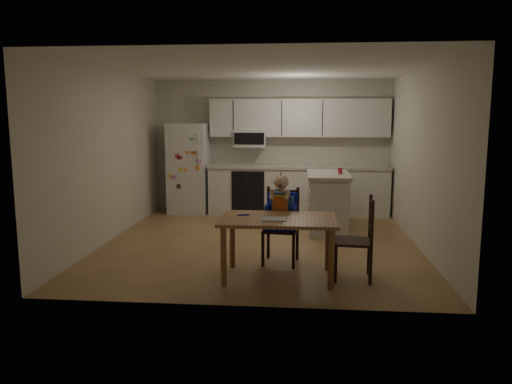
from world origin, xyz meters
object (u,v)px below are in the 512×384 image
object	(u,v)px
chair_side	(362,233)
refrigerator	(189,168)
dining_table	(279,226)
red_cup	(340,171)
kitchen_island	(328,201)
chair_booster	(281,210)

from	to	relation	value
chair_side	refrigerator	bearing A→B (deg)	-138.11
dining_table	refrigerator	bearing A→B (deg)	116.75
red_cup	chair_side	xyz separation A→B (m)	(0.08, -2.41, -0.44)
kitchen_island	chair_booster	bearing A→B (deg)	-109.67
red_cup	chair_side	world-z (taller)	red_cup
refrigerator	red_cup	world-z (taller)	refrigerator
chair_booster	dining_table	bearing A→B (deg)	-84.25
kitchen_island	refrigerator	bearing A→B (deg)	154.19
kitchen_island	red_cup	distance (m)	0.54
kitchen_island	chair_side	bearing A→B (deg)	-83.88
kitchen_island	chair_booster	world-z (taller)	chair_booster
refrigerator	chair_side	world-z (taller)	refrigerator
kitchen_island	dining_table	size ratio (longest dim) A/B	0.96
refrigerator	chair_side	size ratio (longest dim) A/B	1.79
red_cup	chair_booster	xyz separation A→B (m)	(-0.86, -1.84, -0.30)
kitchen_island	chair_booster	distance (m)	2.02
refrigerator	red_cup	bearing A→B (deg)	-25.15
chair_booster	refrigerator	bearing A→B (deg)	127.39
kitchen_island	red_cup	world-z (taller)	red_cup
red_cup	chair_booster	world-z (taller)	chair_booster
red_cup	chair_booster	distance (m)	2.05
red_cup	refrigerator	bearing A→B (deg)	154.85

